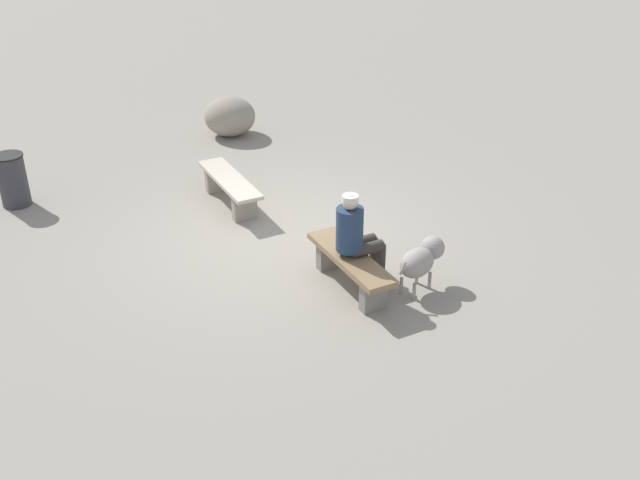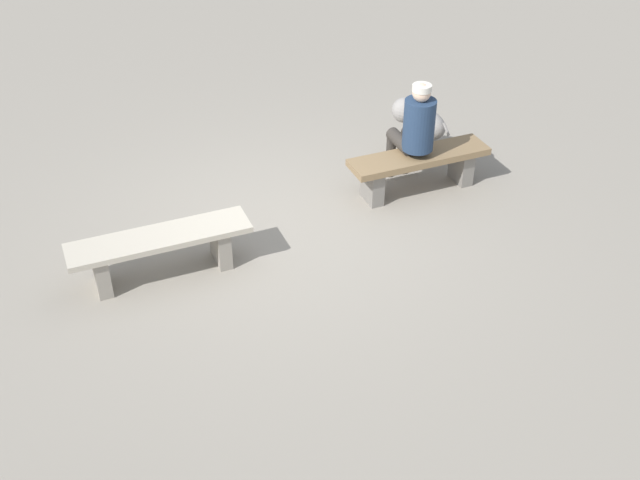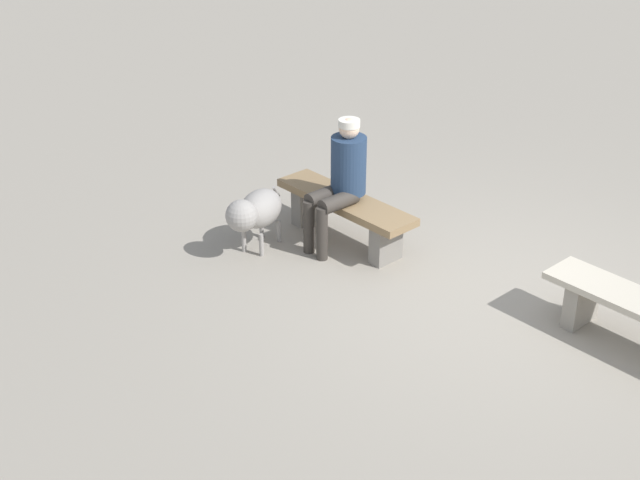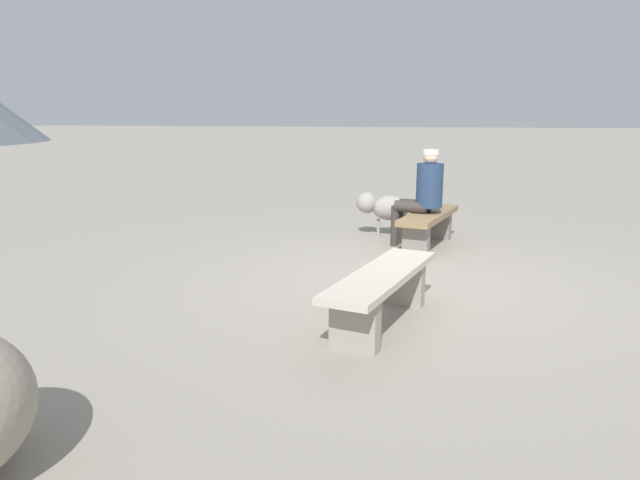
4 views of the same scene
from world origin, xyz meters
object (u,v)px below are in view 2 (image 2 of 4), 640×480
bench_right (419,165)px  bench_left (161,247)px  dog (419,121)px  seated_person (415,128)px

bench_right → bench_left: bearing=-171.6°
dog → bench_left: bearing=88.9°
bench_left → seated_person: (2.98, 0.14, 0.42)m
seated_person → dog: size_ratio=1.53×
seated_person → dog: bearing=56.7°
bench_right → seated_person: 0.42m
bench_left → seated_person: 3.01m
dog → seated_person: bearing=125.6°
bench_right → seated_person: seated_person is taller
bench_left → dog: 3.61m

